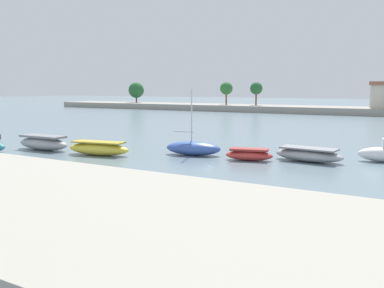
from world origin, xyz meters
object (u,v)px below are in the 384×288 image
Objects in this scene: moored_boat_3 at (99,148)px; moored_boat_4 at (193,148)px; moored_boat_2 at (43,143)px; mooring_buoy_0 at (208,193)px; moored_boat_5 at (249,155)px; moored_boat_6 at (309,155)px.

moored_boat_4 is at bearing 19.53° from moored_boat_3.
moored_boat_4 reaches higher than moored_boat_2.
moored_boat_2 reaches higher than mooring_buoy_0.
moored_boat_2 is 5.97m from moored_boat_3.
moored_boat_5 is 0.71× the size of moored_boat_6.
moored_boat_5 is (17.12, 3.85, -0.18)m from moored_boat_2.
moored_boat_6 is at bearing 9.71° from moored_boat_3.
moored_boat_4 reaches higher than mooring_buoy_0.
moored_boat_5 is 4.22m from moored_boat_6.
moored_boat_4 is 4.69m from moored_boat_5.
mooring_buoy_0 is at bearing -93.63° from moored_boat_5.
moored_boat_4 reaches higher than moored_boat_3.
moored_boat_2 is at bearing 161.20° from mooring_buoy_0.
moored_boat_6 is 12.23m from mooring_buoy_0.
moored_boat_6 is at bearing 9.41° from moored_boat_5.
moored_boat_2 is 1.49× the size of moored_boat_5.
moored_boat_2 is 17.55m from moored_boat_5.
moored_boat_6 is (20.98, 5.57, -0.12)m from moored_boat_2.
moored_boat_4 is at bearing 164.86° from moored_boat_5.
moored_boat_5 is 10.56m from mooring_buoy_0.
moored_boat_3 is (5.97, 0.27, -0.07)m from moored_boat_2.
moored_boat_6 is at bearing -0.38° from moored_boat_4.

